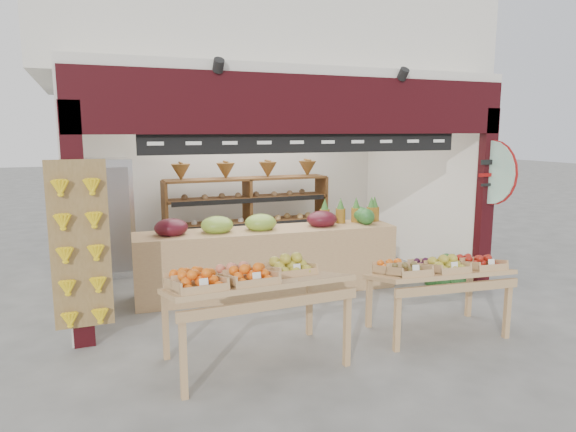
{
  "coord_description": "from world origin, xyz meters",
  "views": [
    {
      "loc": [
        -2.65,
        -6.85,
        2.35
      ],
      "look_at": [
        0.0,
        -0.2,
        1.14
      ],
      "focal_mm": 32.0,
      "sensor_mm": 36.0,
      "label": 1
    }
  ],
  "objects_px": {
    "mid_counter": "(267,258)",
    "display_table_right": "(438,270)",
    "display_table_left": "(242,281)",
    "back_shelving": "(247,203)",
    "refrigerator": "(108,217)",
    "watermelon_pile": "(445,276)",
    "cardboard_stack": "(197,277)"
  },
  "relations": [
    {
      "from": "cardboard_stack",
      "to": "display_table_right",
      "type": "distance_m",
      "value": 3.41
    },
    {
      "from": "back_shelving",
      "to": "refrigerator",
      "type": "height_order",
      "value": "refrigerator"
    },
    {
      "from": "mid_counter",
      "to": "watermelon_pile",
      "type": "height_order",
      "value": "mid_counter"
    },
    {
      "from": "back_shelving",
      "to": "refrigerator",
      "type": "bearing_deg",
      "value": 174.91
    },
    {
      "from": "refrigerator",
      "to": "cardboard_stack",
      "type": "distance_m",
      "value": 2.02
    },
    {
      "from": "refrigerator",
      "to": "cardboard_stack",
      "type": "height_order",
      "value": "refrigerator"
    },
    {
      "from": "mid_counter",
      "to": "display_table_right",
      "type": "distance_m",
      "value": 2.54
    },
    {
      "from": "display_table_right",
      "to": "display_table_left",
      "type": "bearing_deg",
      "value": 178.67
    },
    {
      "from": "display_table_right",
      "to": "watermelon_pile",
      "type": "bearing_deg",
      "value": 48.11
    },
    {
      "from": "cardboard_stack",
      "to": "mid_counter",
      "type": "xyz_separation_m",
      "value": [
        0.96,
        -0.32,
        0.27
      ]
    },
    {
      "from": "back_shelving",
      "to": "watermelon_pile",
      "type": "bearing_deg",
      "value": -45.61
    },
    {
      "from": "display_table_right",
      "to": "mid_counter",
      "type": "bearing_deg",
      "value": 121.64
    },
    {
      "from": "refrigerator",
      "to": "watermelon_pile",
      "type": "bearing_deg",
      "value": -31.82
    },
    {
      "from": "mid_counter",
      "to": "display_table_left",
      "type": "bearing_deg",
      "value": -115.51
    },
    {
      "from": "cardboard_stack",
      "to": "watermelon_pile",
      "type": "bearing_deg",
      "value": -16.98
    },
    {
      "from": "watermelon_pile",
      "to": "display_table_right",
      "type": "bearing_deg",
      "value": -131.89
    },
    {
      "from": "display_table_right",
      "to": "watermelon_pile",
      "type": "distance_m",
      "value": 1.96
    },
    {
      "from": "refrigerator",
      "to": "display_table_right",
      "type": "height_order",
      "value": "refrigerator"
    },
    {
      "from": "refrigerator",
      "to": "display_table_left",
      "type": "distance_m",
      "value": 4.1
    },
    {
      "from": "refrigerator",
      "to": "back_shelving",
      "type": "bearing_deg",
      "value": -7.59
    },
    {
      "from": "refrigerator",
      "to": "mid_counter",
      "type": "bearing_deg",
      "value": -44.26
    },
    {
      "from": "display_table_left",
      "to": "cardboard_stack",
      "type": "bearing_deg",
      "value": 88.98
    },
    {
      "from": "display_table_left",
      "to": "watermelon_pile",
      "type": "bearing_deg",
      "value": 20.51
    },
    {
      "from": "mid_counter",
      "to": "display_table_right",
      "type": "xyz_separation_m",
      "value": [
        1.33,
        -2.16,
        0.24
      ]
    },
    {
      "from": "display_table_left",
      "to": "back_shelving",
      "type": "bearing_deg",
      "value": 71.92
    },
    {
      "from": "display_table_right",
      "to": "refrigerator",
      "type": "bearing_deg",
      "value": 130.33
    },
    {
      "from": "cardboard_stack",
      "to": "display_table_right",
      "type": "height_order",
      "value": "display_table_right"
    },
    {
      "from": "cardboard_stack",
      "to": "display_table_left",
      "type": "distance_m",
      "value": 2.5
    },
    {
      "from": "display_table_right",
      "to": "watermelon_pile",
      "type": "height_order",
      "value": "display_table_right"
    },
    {
      "from": "cardboard_stack",
      "to": "mid_counter",
      "type": "bearing_deg",
      "value": -18.39
    },
    {
      "from": "back_shelving",
      "to": "refrigerator",
      "type": "xyz_separation_m",
      "value": [
        -2.3,
        0.2,
        -0.14
      ]
    },
    {
      "from": "back_shelving",
      "to": "display_table_left",
      "type": "xyz_separation_m",
      "value": [
        -1.22,
        -3.75,
        -0.22
      ]
    }
  ]
}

